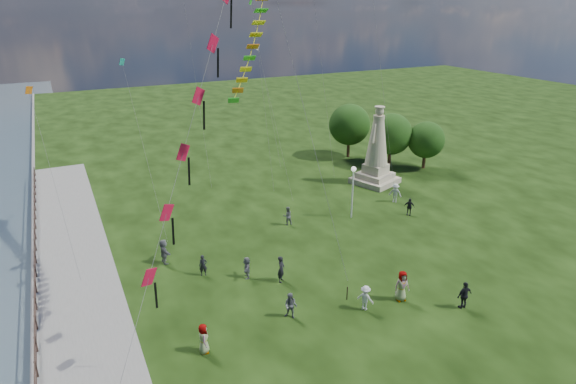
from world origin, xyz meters
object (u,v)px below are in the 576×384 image
person_1 (291,306)px  person_6 (203,265)px  statue (376,155)px  person_7 (287,216)px  person_9 (409,207)px  person_10 (204,339)px  lamppost (353,181)px  person_5 (164,251)px  person_4 (402,286)px  person_8 (395,193)px  person_11 (247,267)px  person_0 (281,269)px  person_2 (365,298)px  person_3 (464,295)px

person_1 → person_6: person_1 is taller
statue → person_6: (-20.46, -9.36, -2.17)m
person_7 → person_9: 10.43m
person_7 → person_9: person_7 is taller
person_6 → person_10: (-2.19, -7.28, 0.11)m
lamppost → statue: bearing=41.7°
person_5 → lamppost: bearing=-91.1°
person_1 → person_4: bearing=35.9°
person_5 → person_8: person_5 is taller
lamppost → person_4: size_ratio=2.30×
statue → person_11: size_ratio=5.19×
person_10 → person_7: bearing=-31.3°
person_5 → person_0: bearing=-136.2°
person_1 → person_11: size_ratio=1.07×
statue → lamppost: bearing=-158.1°
person_2 → person_5: (-9.26, 10.59, 0.11)m
person_7 → person_8: bearing=-173.4°
person_0 → person_7: (4.12, 7.47, -0.12)m
person_5 → person_10: size_ratio=1.06×
person_5 → person_7: size_ratio=1.14×
lamppost → person_5: (-15.71, -0.68, -2.34)m
person_9 → person_11: 16.28m
person_2 → person_3: size_ratio=0.89×
statue → person_10: 28.19m
person_3 → person_10: person_3 is taller
person_8 → person_11: 17.72m
person_4 → person_11: (-7.36, 6.49, -0.23)m
lamppost → person_5: lamppost is taller
person_6 → person_9: 18.50m
person_5 → person_10: bearing=174.9°
lamppost → person_8: 5.94m
person_6 → person_1: bearing=-51.7°
person_9 → person_11: size_ratio=1.01×
person_11 → person_4: bearing=67.8°
lamppost → person_6: bearing=-166.0°
person_1 → person_0: bearing=119.8°
person_1 → person_4: size_ratio=0.81×
person_2 → person_8: size_ratio=0.89×
person_3 → person_4: bearing=-38.7°
person_2 → person_9: bearing=-81.6°
person_1 → person_8: 19.54m
lamppost → person_2: size_ratio=2.90×
statue → person_2: (-13.12, -17.20, -2.12)m
statue → person_9: bearing=-124.6°
lamppost → person_8: (5.35, 1.07, -2.35)m
person_5 → person_11: bearing=-137.8°
lamppost → person_2: (-6.45, -11.26, -2.45)m
person_1 → person_5: (-5.01, 9.40, 0.10)m
person_2 → person_8: (11.80, 12.34, 0.10)m
person_2 → person_5: size_ratio=0.87×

